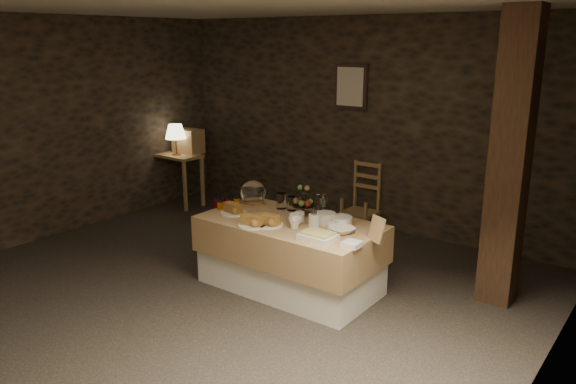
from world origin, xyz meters
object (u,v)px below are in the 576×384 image
Objects in this scene: buffet_table at (290,250)px; fruit_stand at (303,201)px; timber_column at (510,161)px; console_table at (177,163)px; wine_rack at (188,141)px; table_lamp at (175,132)px; chair at (363,200)px.

fruit_stand reaches higher than buffet_table.
buffet_table is 2.12m from timber_column.
console_table is (-2.97, 1.30, 0.23)m from buffet_table.
timber_column reaches higher than wine_rack.
console_table reaches higher than buffet_table.
table_lamp reaches higher than console_table.
console_table is 4.70m from timber_column.
wine_rack reaches higher than console_table.
chair is (2.64, 0.66, -0.24)m from console_table.
chair reaches higher than buffet_table.
chair is 1.77m from fruit_stand.
chair is 2.42m from timber_column.
chair is at bearing 13.98° from console_table.
table_lamp reaches higher than chair.
buffet_table is at bearing -150.36° from timber_column.
buffet_table is 2.29× the size of console_table.
chair is (-0.32, 1.96, -0.01)m from buffet_table.
table_lamp is (0.05, -0.05, 0.46)m from console_table.
buffet_table is 3.25m from console_table.
buffet_table is 5.32× the size of fruit_stand.
buffet_table is 2.59× the size of chair.
fruit_stand is at bearing -18.97° from table_lamp.
chair is (2.59, 0.48, -0.54)m from wine_rack.
table_lamp is 0.17× the size of timber_column.
wine_rack is 3.13m from fruit_stand.
wine_rack reaches higher than fruit_stand.
timber_column reaches higher than table_lamp.
wine_rack is at bearing 153.06° from buffet_table.
wine_rack is at bearing 74.48° from console_table.
buffet_table is 3.31m from wine_rack.
table_lamp reaches higher than buffet_table.
timber_column is at bearing -26.98° from chair.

